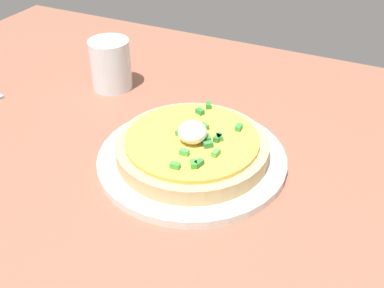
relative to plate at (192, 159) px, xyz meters
The scene contains 4 objects.
dining_table 6.11cm from the plate, 149.89° to the left, with size 127.78×84.71×2.64cm, color #8F5945.
plate is the anchor object (origin of this frame).
pizza 2.22cm from the plate, 40.33° to the right, with size 22.05×22.05×6.13cm.
cup_near 27.98cm from the plate, 148.17° to the left, with size 7.42×7.42×9.24cm.
Camera 1 is at (28.26, -51.45, 43.88)cm, focal length 42.93 mm.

